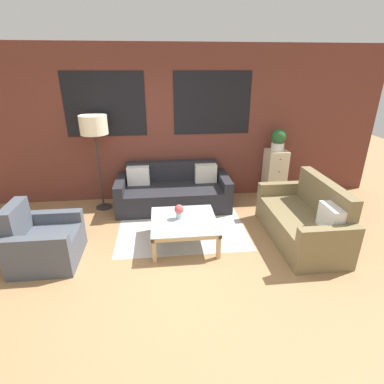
{
  "coord_description": "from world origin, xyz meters",
  "views": [
    {
      "loc": [
        -0.02,
        -3.13,
        2.43
      ],
      "look_at": [
        0.46,
        1.28,
        0.55
      ],
      "focal_mm": 28.0,
      "sensor_mm": 36.0,
      "label": 1
    }
  ],
  "objects_px": {
    "couch_dark": "(173,192)",
    "armchair_corner": "(44,243)",
    "coffee_table": "(184,223)",
    "flower_vase": "(179,211)",
    "floor_lamp": "(94,128)",
    "settee_vintage": "(304,221)",
    "drawer_cabinet": "(274,174)",
    "potted_plant": "(278,139)"
  },
  "relations": [
    {
      "from": "coffee_table",
      "to": "armchair_corner",
      "type": "bearing_deg",
      "value": -172.93
    },
    {
      "from": "armchair_corner",
      "to": "flower_vase",
      "type": "distance_m",
      "value": 1.84
    },
    {
      "from": "settee_vintage",
      "to": "floor_lamp",
      "type": "distance_m",
      "value": 3.66
    },
    {
      "from": "coffee_table",
      "to": "drawer_cabinet",
      "type": "bearing_deg",
      "value": 38.37
    },
    {
      "from": "potted_plant",
      "to": "floor_lamp",
      "type": "bearing_deg",
      "value": -177.58
    },
    {
      "from": "armchair_corner",
      "to": "floor_lamp",
      "type": "relative_size",
      "value": 0.5
    },
    {
      "from": "settee_vintage",
      "to": "coffee_table",
      "type": "distance_m",
      "value": 1.78
    },
    {
      "from": "armchair_corner",
      "to": "drawer_cabinet",
      "type": "relative_size",
      "value": 0.88
    },
    {
      "from": "potted_plant",
      "to": "flower_vase",
      "type": "distance_m",
      "value": 2.52
    },
    {
      "from": "armchair_corner",
      "to": "coffee_table",
      "type": "xyz_separation_m",
      "value": [
        1.87,
        0.23,
        0.05
      ]
    },
    {
      "from": "floor_lamp",
      "to": "armchair_corner",
      "type": "bearing_deg",
      "value": -107.05
    },
    {
      "from": "flower_vase",
      "to": "settee_vintage",
      "type": "bearing_deg",
      "value": -4.47
    },
    {
      "from": "coffee_table",
      "to": "potted_plant",
      "type": "height_order",
      "value": "potted_plant"
    },
    {
      "from": "floor_lamp",
      "to": "drawer_cabinet",
      "type": "distance_m",
      "value": 3.43
    },
    {
      "from": "couch_dark",
      "to": "flower_vase",
      "type": "bearing_deg",
      "value": -88.77
    },
    {
      "from": "couch_dark",
      "to": "armchair_corner",
      "type": "xyz_separation_m",
      "value": [
        -1.78,
        -1.52,
        -0.0
      ]
    },
    {
      "from": "armchair_corner",
      "to": "potted_plant",
      "type": "height_order",
      "value": "potted_plant"
    },
    {
      "from": "settee_vintage",
      "to": "armchair_corner",
      "type": "relative_size",
      "value": 1.98
    },
    {
      "from": "couch_dark",
      "to": "flower_vase",
      "type": "height_order",
      "value": "couch_dark"
    },
    {
      "from": "coffee_table",
      "to": "flower_vase",
      "type": "height_order",
      "value": "flower_vase"
    },
    {
      "from": "coffee_table",
      "to": "flower_vase",
      "type": "distance_m",
      "value": 0.2
    },
    {
      "from": "couch_dark",
      "to": "armchair_corner",
      "type": "relative_size",
      "value": 2.41
    },
    {
      "from": "armchair_corner",
      "to": "drawer_cabinet",
      "type": "height_order",
      "value": "drawer_cabinet"
    },
    {
      "from": "floor_lamp",
      "to": "flower_vase",
      "type": "height_order",
      "value": "floor_lamp"
    },
    {
      "from": "couch_dark",
      "to": "coffee_table",
      "type": "height_order",
      "value": "couch_dark"
    },
    {
      "from": "couch_dark",
      "to": "armchair_corner",
      "type": "height_order",
      "value": "armchair_corner"
    },
    {
      "from": "drawer_cabinet",
      "to": "coffee_table",
      "type": "bearing_deg",
      "value": -141.63
    },
    {
      "from": "floor_lamp",
      "to": "settee_vintage",
      "type": "bearing_deg",
      "value": -24.71
    },
    {
      "from": "floor_lamp",
      "to": "flower_vase",
      "type": "bearing_deg",
      "value": -44.78
    },
    {
      "from": "floor_lamp",
      "to": "flower_vase",
      "type": "xyz_separation_m",
      "value": [
        1.32,
        -1.31,
        -0.97
      ]
    },
    {
      "from": "settee_vintage",
      "to": "drawer_cabinet",
      "type": "height_order",
      "value": "drawer_cabinet"
    },
    {
      "from": "couch_dark",
      "to": "floor_lamp",
      "type": "xyz_separation_m",
      "value": [
        -1.29,
        0.07,
        1.2
      ]
    },
    {
      "from": "settee_vintage",
      "to": "floor_lamp",
      "type": "relative_size",
      "value": 0.99
    },
    {
      "from": "settee_vintage",
      "to": "flower_vase",
      "type": "height_order",
      "value": "settee_vintage"
    },
    {
      "from": "couch_dark",
      "to": "coffee_table",
      "type": "bearing_deg",
      "value": -86.01
    },
    {
      "from": "settee_vintage",
      "to": "armchair_corner",
      "type": "xyz_separation_m",
      "value": [
        -3.64,
        -0.14,
        -0.03
      ]
    },
    {
      "from": "armchair_corner",
      "to": "floor_lamp",
      "type": "distance_m",
      "value": 2.05
    },
    {
      "from": "coffee_table",
      "to": "drawer_cabinet",
      "type": "xyz_separation_m",
      "value": [
        1.9,
        1.5,
        0.15
      ]
    },
    {
      "from": "armchair_corner",
      "to": "flower_vase",
      "type": "height_order",
      "value": "armchair_corner"
    },
    {
      "from": "coffee_table",
      "to": "flower_vase",
      "type": "bearing_deg",
      "value": 139.0
    },
    {
      "from": "potted_plant",
      "to": "coffee_table",
      "type": "bearing_deg",
      "value": -141.63
    },
    {
      "from": "settee_vintage",
      "to": "flower_vase",
      "type": "bearing_deg",
      "value": 175.53
    }
  ]
}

